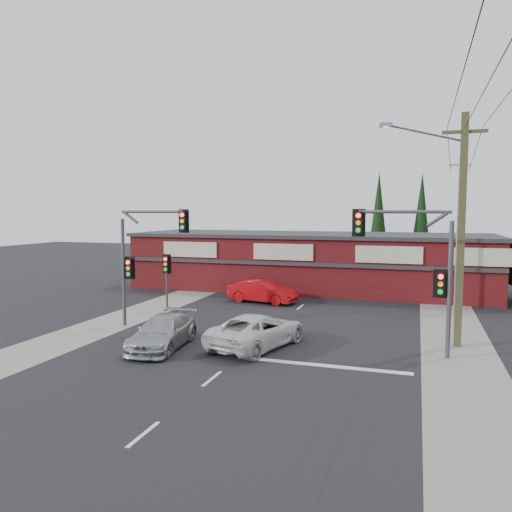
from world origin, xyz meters
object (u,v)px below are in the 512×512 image
(white_suv, at_px, (258,330))
(shop_building, at_px, (310,261))
(silver_suv, at_px, (163,332))
(utility_pole, at_px, (458,222))
(red_sedan, at_px, (263,291))

(white_suv, relative_size, shop_building, 0.19)
(silver_suv, xyz_separation_m, utility_pole, (11.96, 4.11, 4.72))
(red_sedan, distance_m, shop_building, 6.95)
(silver_suv, relative_size, shop_building, 0.17)
(red_sedan, height_order, utility_pole, utility_pole)
(silver_suv, bearing_deg, shop_building, 76.06)
(silver_suv, bearing_deg, utility_pole, 13.17)
(white_suv, distance_m, utility_pole, 9.75)
(white_suv, relative_size, silver_suv, 1.11)
(shop_building, bearing_deg, utility_pole, -56.24)
(shop_building, height_order, utility_pole, utility_pole)
(white_suv, bearing_deg, utility_pole, -145.35)
(red_sedan, xyz_separation_m, utility_pole, (11.02, -7.40, 4.66))
(silver_suv, height_order, utility_pole, utility_pole)
(white_suv, height_order, shop_building, shop_building)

